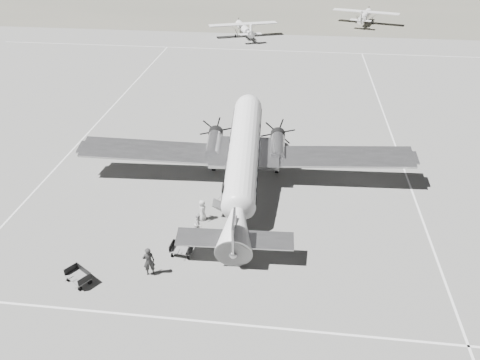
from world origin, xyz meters
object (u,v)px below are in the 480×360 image
baggage_cart_near (181,250)px  baggage_cart_far (78,277)px  ground_crew (149,261)px  passenger (202,210)px  ramp_agent (199,224)px  dc3_airliner (243,162)px  light_plane_left (244,30)px  light_plane_right (365,17)px

baggage_cart_near → baggage_cart_far: bearing=-143.2°
ground_crew → passenger: 6.44m
ramp_agent → dc3_airliner: bearing=4.6°
baggage_cart_near → dc3_airliner: bearing=75.9°
baggage_cart_near → passenger: 4.12m
dc3_airliner → baggage_cart_far: size_ratio=17.37×
dc3_airliner → ground_crew: bearing=-117.1°
ramp_agent → light_plane_left: bearing=29.8°
light_plane_left → ground_crew: 58.27m
light_plane_left → passenger: (2.83, -52.20, -0.39)m
passenger → baggage_cart_far: bearing=133.7°
light_plane_right → baggage_cart_near: 70.89m
dc3_airliner → passenger: (-2.47, -4.20, -1.81)m
dc3_airliner → light_plane_right: 62.13m
baggage_cart_far → passenger: passenger is taller
baggage_cart_far → passenger: 9.64m
light_plane_left → light_plane_right: bearing=9.4°
baggage_cart_far → ramp_agent: size_ratio=0.95×
baggage_cart_far → dc3_airliner: bearing=86.2°
baggage_cart_near → ramp_agent: (0.72, 2.36, 0.42)m
dc3_airliner → light_plane_left: dc3_airliner is taller
ramp_agent → passenger: size_ratio=1.03×
dc3_airliner → ground_crew: (-4.65, -10.26, -1.61)m
dc3_airliner → ramp_agent: size_ratio=16.43×
ground_crew → baggage_cart_near: bearing=-148.1°
light_plane_right → ground_crew: (-20.43, -70.34, -0.25)m
light_plane_right → baggage_cart_near: light_plane_right is taller
baggage_cart_far → passenger: size_ratio=0.97×
light_plane_left → baggage_cart_near: 56.30m
baggage_cart_far → ramp_agent: bearing=75.0°
baggage_cart_near → ramp_agent: 2.50m
light_plane_left → passenger: light_plane_left is taller
light_plane_right → passenger: light_plane_right is taller
dc3_airliner → ramp_agent: bearing=-114.8°
baggage_cart_far → passenger: bearing=82.9°
light_plane_left → baggage_cart_far: light_plane_left is taller
ground_crew → ramp_agent: ground_crew is taller
light_plane_left → ramp_agent: 53.98m
dc3_airliner → ramp_agent: (-2.39, -5.89, -1.78)m
dc3_airliner → baggage_cart_near: (-3.10, -8.25, -2.20)m
dc3_airliner → light_plane_left: 48.32m
light_plane_left → baggage_cart_near: size_ratio=7.84×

